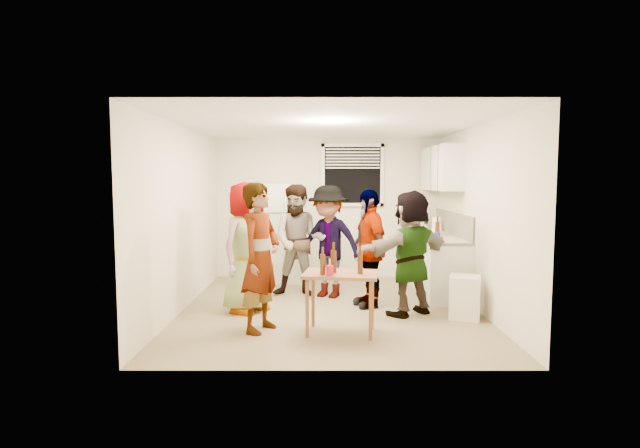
{
  "coord_description": "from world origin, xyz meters",
  "views": [
    {
      "loc": [
        -0.13,
        -6.75,
        1.78
      ],
      "look_at": [
        -0.13,
        0.22,
        1.15
      ],
      "focal_mm": 28.0,
      "sensor_mm": 36.0,
      "label": 1
    }
  ],
  "objects_px": {
    "serving_table": "(340,333)",
    "guest_back_left": "(299,296)",
    "wine_bottle": "(426,229)",
    "guest_orange": "(410,314)",
    "beer_bottle_table": "(334,272)",
    "guest_stripe": "(261,330)",
    "red_cup": "(330,276)",
    "guest_grey": "(247,311)",
    "kettle": "(426,232)",
    "beer_bottle_counter": "(437,239)",
    "trash_bin": "(465,299)",
    "blue_cup": "(437,240)",
    "refrigerator": "(285,233)",
    "guest_back_right": "(328,297)",
    "guest_black": "(369,306)"
  },
  "relations": [
    {
      "from": "trash_bin",
      "to": "beer_bottle_table",
      "type": "xyz_separation_m",
      "value": [
        -1.69,
        -0.6,
        0.46
      ]
    },
    {
      "from": "beer_bottle_counter",
      "to": "guest_orange",
      "type": "distance_m",
      "value": 1.37
    },
    {
      "from": "guest_back_right",
      "to": "guest_black",
      "type": "distance_m",
      "value": 0.79
    },
    {
      "from": "guest_back_left",
      "to": "guest_black",
      "type": "bearing_deg",
      "value": -26.69
    },
    {
      "from": "refrigerator",
      "to": "guest_back_left",
      "type": "distance_m",
      "value": 1.45
    },
    {
      "from": "guest_grey",
      "to": "beer_bottle_table",
      "type": "bearing_deg",
      "value": -96.31
    },
    {
      "from": "kettle",
      "to": "beer_bottle_table",
      "type": "height_order",
      "value": "kettle"
    },
    {
      "from": "guest_stripe",
      "to": "refrigerator",
      "type": "bearing_deg",
      "value": 22.84
    },
    {
      "from": "kettle",
      "to": "trash_bin",
      "type": "distance_m",
      "value": 2.16
    },
    {
      "from": "blue_cup",
      "to": "red_cup",
      "type": "distance_m",
      "value": 2.34
    },
    {
      "from": "beer_bottle_counter",
      "to": "serving_table",
      "type": "xyz_separation_m",
      "value": [
        -1.49,
        -1.68,
        -0.9
      ]
    },
    {
      "from": "kettle",
      "to": "blue_cup",
      "type": "xyz_separation_m",
      "value": [
        -0.08,
        -1.15,
        0.0
      ]
    },
    {
      "from": "guest_back_left",
      "to": "guest_grey",
      "type": "bearing_deg",
      "value": -121.66
    },
    {
      "from": "beer_bottle_table",
      "to": "guest_stripe",
      "type": "relative_size",
      "value": 0.15
    },
    {
      "from": "blue_cup",
      "to": "beer_bottle_table",
      "type": "height_order",
      "value": "blue_cup"
    },
    {
      "from": "serving_table",
      "to": "red_cup",
      "type": "bearing_deg",
      "value": -127.01
    },
    {
      "from": "wine_bottle",
      "to": "guest_orange",
      "type": "distance_m",
      "value": 2.62
    },
    {
      "from": "refrigerator",
      "to": "kettle",
      "type": "xyz_separation_m",
      "value": [
        2.4,
        -0.31,
        0.05
      ]
    },
    {
      "from": "serving_table",
      "to": "guest_stripe",
      "type": "distance_m",
      "value": 0.94
    },
    {
      "from": "wine_bottle",
      "to": "beer_bottle_table",
      "type": "distance_m",
      "value": 3.6
    },
    {
      "from": "serving_table",
      "to": "guest_orange",
      "type": "bearing_deg",
      "value": 40.52
    },
    {
      "from": "serving_table",
      "to": "guest_orange",
      "type": "distance_m",
      "value": 1.24
    },
    {
      "from": "wine_bottle",
      "to": "serving_table",
      "type": "relative_size",
      "value": 0.34
    },
    {
      "from": "kettle",
      "to": "serving_table",
      "type": "distance_m",
      "value": 3.22
    },
    {
      "from": "trash_bin",
      "to": "guest_black",
      "type": "height_order",
      "value": "trash_bin"
    },
    {
      "from": "beer_bottle_table",
      "to": "guest_orange",
      "type": "height_order",
      "value": "beer_bottle_table"
    },
    {
      "from": "refrigerator",
      "to": "beer_bottle_table",
      "type": "distance_m",
      "value": 3.08
    },
    {
      "from": "serving_table",
      "to": "beer_bottle_counter",
      "type": "bearing_deg",
      "value": 48.33
    },
    {
      "from": "beer_bottle_counter",
      "to": "guest_orange",
      "type": "relative_size",
      "value": 0.15
    },
    {
      "from": "guest_back_right",
      "to": "guest_black",
      "type": "height_order",
      "value": "guest_back_right"
    },
    {
      "from": "guest_back_right",
      "to": "guest_orange",
      "type": "relative_size",
      "value": 1.03
    },
    {
      "from": "blue_cup",
      "to": "guest_grey",
      "type": "distance_m",
      "value": 2.88
    },
    {
      "from": "kettle",
      "to": "guest_stripe",
      "type": "bearing_deg",
      "value": -121.21
    },
    {
      "from": "beer_bottle_table",
      "to": "guest_stripe",
      "type": "xyz_separation_m",
      "value": [
        -0.85,
        0.08,
        -0.71
      ]
    },
    {
      "from": "beer_bottle_counter",
      "to": "guest_stripe",
      "type": "bearing_deg",
      "value": -146.93
    },
    {
      "from": "red_cup",
      "to": "guest_grey",
      "type": "xyz_separation_m",
      "value": [
        -1.09,
        1.14,
        -0.71
      ]
    },
    {
      "from": "wine_bottle",
      "to": "blue_cup",
      "type": "distance_m",
      "value": 1.65
    },
    {
      "from": "trash_bin",
      "to": "guest_back_right",
      "type": "distance_m",
      "value": 2.11
    },
    {
      "from": "serving_table",
      "to": "guest_back_left",
      "type": "relative_size",
      "value": 0.49
    },
    {
      "from": "trash_bin",
      "to": "serving_table",
      "type": "distance_m",
      "value": 1.75
    },
    {
      "from": "red_cup",
      "to": "guest_back_left",
      "type": "xyz_separation_m",
      "value": [
        -0.42,
        2.03,
        -0.71
      ]
    },
    {
      "from": "trash_bin",
      "to": "serving_table",
      "type": "relative_size",
      "value": 0.65
    },
    {
      "from": "wine_bottle",
      "to": "guest_back_left",
      "type": "bearing_deg",
      "value": -149.2
    },
    {
      "from": "trash_bin",
      "to": "guest_grey",
      "type": "xyz_separation_m",
      "value": [
        -2.83,
        0.34,
        -0.25
      ]
    },
    {
      "from": "kettle",
      "to": "beer_bottle_counter",
      "type": "distance_m",
      "value": 1.0
    },
    {
      "from": "kettle",
      "to": "beer_bottle_counter",
      "type": "relative_size",
      "value": 0.86
    },
    {
      "from": "kettle",
      "to": "blue_cup",
      "type": "relative_size",
      "value": 1.86
    },
    {
      "from": "refrigerator",
      "to": "guest_orange",
      "type": "height_order",
      "value": "refrigerator"
    },
    {
      "from": "beer_bottle_counter",
      "to": "trash_bin",
      "type": "distance_m",
      "value": 1.25
    },
    {
      "from": "beer_bottle_counter",
      "to": "guest_orange",
      "type": "xyz_separation_m",
      "value": [
        -0.55,
        -0.87,
        -0.9
      ]
    }
  ]
}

